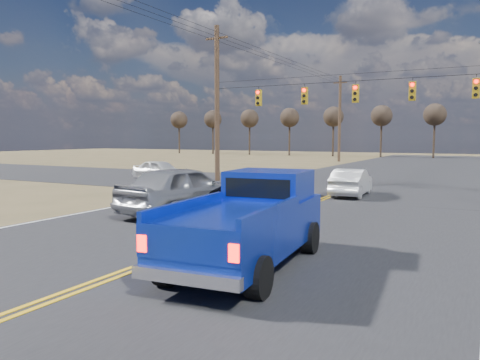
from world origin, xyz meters
The scene contains 12 objects.
ground centered at (0.00, 0.00, 0.00)m, with size 160.00×160.00×0.00m, color brown.
road_main centered at (0.00, 10.00, 0.00)m, with size 14.00×120.00×0.02m, color #28282B.
road_cross centered at (0.00, 18.00, 0.00)m, with size 120.00×12.00×0.02m, color #28282B.
signal_gantry centered at (0.50, 17.79, 5.06)m, with size 19.60×4.83×10.00m.
utility_poles centered at (0.00, 17.00, 5.23)m, with size 19.60×58.32×10.00m.
treeline centered at (0.00, 26.96, 5.70)m, with size 87.00×117.80×7.40m.
pickup_truck centered at (2.08, 0.93, 1.00)m, with size 2.59×5.67×2.07m.
silver_suv centered at (-3.40, 6.09, 0.92)m, with size 2.18×5.42×1.85m, color #93949A.
black_suv centered at (-1.86, 8.55, 0.62)m, with size 2.06×4.48×1.24m, color black.
white_car_queue centered at (0.80, 14.43, 0.67)m, with size 1.42×4.07×1.34m, color silver.
dgrey_car_queue centered at (-1.91, 11.71, 0.67)m, with size 1.88×4.63×1.34m, color #393A3F.
cross_car_west centered at (-12.63, 16.64, 0.68)m, with size 4.01×1.61×1.37m, color silver.
Camera 1 is at (6.74, -8.29, 2.89)m, focal length 35.00 mm.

